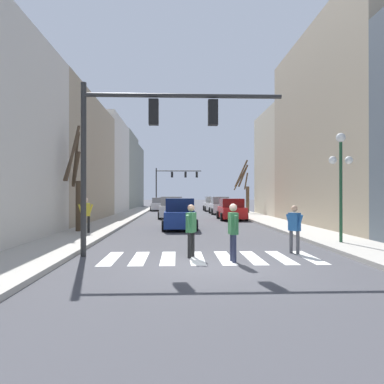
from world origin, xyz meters
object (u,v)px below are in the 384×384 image
Objects in this scene: car_at_intersection at (180,215)px; street_tree_right_mid at (245,189)px; car_driving_away_lane at (220,206)px; street_tree_left_far at (77,186)px; car_parked_right_mid at (232,210)px; traffic_signal_near at (144,130)px; traffic_signal_far at (173,178)px; pedestrian_crossing_street at (233,227)px; street_lamp_right_corner at (341,165)px; pedestrian_on_right_sidewalk at (294,225)px; car_parked_right_near at (160,204)px; car_parked_left_mid at (171,208)px; pedestrian_near_right_corner at (191,226)px; car_parked_left_far at (213,204)px; pedestrian_on_left_sidewalk at (86,212)px.

street_tree_right_mid reaches higher than car_at_intersection.
street_tree_left_far is (-9.42, -18.57, 1.64)m from car_driving_away_lane.
car_parked_right_mid is at bearing -107.69° from street_tree_right_mid.
traffic_signal_near is at bearing 162.42° from car_parked_right_mid.
traffic_signal_far is 43.84m from pedestrian_crossing_street.
car_driving_away_lane is (-2.07, 23.41, -2.36)m from street_lamp_right_corner.
pedestrian_crossing_street is at bearing 88.40° from pedestrian_on_right_sidewalk.
car_driving_away_lane is 0.82× the size of street_tree_right_mid.
car_parked_right_near is 0.98× the size of car_at_intersection.
car_driving_away_lane is at bearing 143.29° from car_parked_left_mid.
traffic_signal_far reaches higher than car_driving_away_lane.
pedestrian_crossing_street is at bearing -87.10° from traffic_signal_far.
car_parked_right_near is 23.97m from car_at_intersection.
pedestrian_on_right_sidewalk is (4.47, -18.75, 0.14)m from car_parked_left_mid.
street_tree_right_mid reaches higher than pedestrian_on_right_sidewalk.
car_driving_away_lane is 26.08m from pedestrian_near_right_corner.
pedestrian_near_right_corner reaches higher than car_parked_right_mid.
car_parked_right_near is 2.58× the size of pedestrian_near_right_corner.
car_parked_right_mid is at bearing 151.28° from car_at_intersection.
street_lamp_right_corner reaches higher than pedestrian_near_right_corner.
traffic_signal_near is 1.48× the size of car_at_intersection.
car_parked_left_mid is at bearing -140.85° from street_tree_right_mid.
pedestrian_crossing_street is 10.62m from street_tree_left_far.
traffic_signal_far is 1.57× the size of street_lamp_right_corner.
car_at_intersection is at bearing 151.28° from car_parked_right_mid.
traffic_signal_near is 1.53× the size of car_parked_left_far.
car_driving_away_lane is 10.11m from car_parked_right_near.
street_tree_left_far is (-4.00, 6.89, -1.68)m from traffic_signal_near.
street_lamp_right_corner is 0.99× the size of car_parked_left_far.
pedestrian_on_left_sidewalk reaches higher than car_parked_left_far.
pedestrian_on_right_sidewalk is at bearing 116.96° from pedestrian_crossing_street.
street_lamp_right_corner is 2.51× the size of pedestrian_on_left_sidewalk.
car_parked_left_mid is 0.80× the size of street_tree_right_mid.
car_parked_right_mid is (4.75, -2.08, -0.06)m from car_parked_left_mid.
street_lamp_right_corner is 23.62m from car_driving_away_lane.
traffic_signal_far is (0.56, 42.48, 0.19)m from traffic_signal_near.
pedestrian_on_right_sidewalk is at bearing 179.25° from car_driving_away_lane.
car_parked_right_mid is (4.13, 7.53, -0.05)m from car_at_intersection.
car_at_intersection reaches higher than car_driving_away_lane.
pedestrian_on_right_sidewalk is 11.33m from street_tree_left_far.
traffic_signal_near is 3.88× the size of pedestrian_on_left_sidewalk.
street_tree_right_mid is at bearing -67.13° from traffic_signal_far.
street_lamp_right_corner is at bearing -91.12° from street_tree_right_mid.
street_tree_left_far is (-11.49, 4.84, -0.72)m from street_lamp_right_corner.
traffic_signal_near is 5.99m from pedestrian_on_right_sidewalk.
traffic_signal_near reaches higher than pedestrian_on_left_sidewalk.
traffic_signal_near is at bearing -118.31° from pedestrian_crossing_street.
pedestrian_crossing_street reaches higher than car_parked_right_near.
car_parked_right_near is at bearing 39.37° from car_driving_away_lane.
pedestrian_crossing_street is (2.76, -1.18, -3.09)m from traffic_signal_near.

